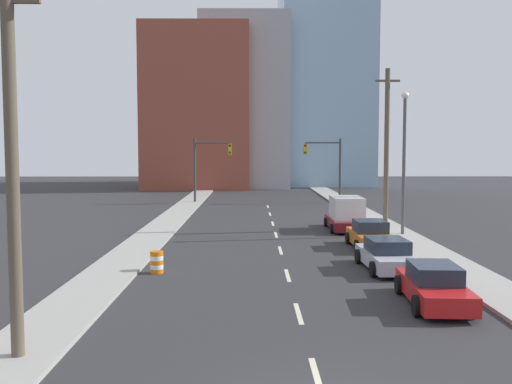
# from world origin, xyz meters

# --- Properties ---
(sidewalk_left) EXTENTS (2.36, 98.50, 0.14)m
(sidewalk_left) POSITION_xyz_m (-7.54, 49.25, 0.07)
(sidewalk_left) COLOR #9E9B93
(sidewalk_left) RESTS_ON ground
(sidewalk_right) EXTENTS (2.36, 98.50, 0.14)m
(sidewalk_right) POSITION_xyz_m (7.54, 49.25, 0.07)
(sidewalk_right) COLOR #9E9B93
(sidewalk_right) RESTS_ON ground
(lane_stripe_at_2m) EXTENTS (0.16, 2.40, 0.01)m
(lane_stripe_at_2m) POSITION_xyz_m (0.00, 2.00, 0.00)
(lane_stripe_at_2m) COLOR beige
(lane_stripe_at_2m) RESTS_ON ground
(lane_stripe_at_7m) EXTENTS (0.16, 2.40, 0.01)m
(lane_stripe_at_7m) POSITION_xyz_m (0.00, 7.17, 0.00)
(lane_stripe_at_7m) COLOR beige
(lane_stripe_at_7m) RESTS_ON ground
(lane_stripe_at_13m) EXTENTS (0.16, 2.40, 0.01)m
(lane_stripe_at_13m) POSITION_xyz_m (0.00, 12.75, 0.00)
(lane_stripe_at_13m) COLOR beige
(lane_stripe_at_13m) RESTS_ON ground
(lane_stripe_at_19m) EXTENTS (0.16, 2.40, 0.01)m
(lane_stripe_at_19m) POSITION_xyz_m (0.00, 18.71, 0.00)
(lane_stripe_at_19m) COLOR beige
(lane_stripe_at_19m) RESTS_ON ground
(lane_stripe_at_24m) EXTENTS (0.16, 2.40, 0.01)m
(lane_stripe_at_24m) POSITION_xyz_m (0.00, 24.21, 0.00)
(lane_stripe_at_24m) COLOR beige
(lane_stripe_at_24m) RESTS_ON ground
(lane_stripe_at_29m) EXTENTS (0.16, 2.40, 0.01)m
(lane_stripe_at_29m) POSITION_xyz_m (0.00, 29.49, 0.00)
(lane_stripe_at_29m) COLOR beige
(lane_stripe_at_29m) RESTS_ON ground
(lane_stripe_at_36m) EXTENTS (0.16, 2.40, 0.01)m
(lane_stripe_at_36m) POSITION_xyz_m (0.00, 35.54, 0.00)
(lane_stripe_at_36m) COLOR beige
(lane_stripe_at_36m) RESTS_ON ground
(lane_stripe_at_42m) EXTENTS (0.16, 2.40, 0.01)m
(lane_stripe_at_42m) POSITION_xyz_m (0.00, 41.53, 0.00)
(lane_stripe_at_42m) COLOR beige
(lane_stripe_at_42m) RESTS_ON ground
(building_brick_left) EXTENTS (14.00, 16.00, 21.49)m
(building_brick_left) POSITION_xyz_m (-8.82, 69.16, 10.75)
(building_brick_left) COLOR brown
(building_brick_left) RESTS_ON ground
(building_office_center) EXTENTS (12.00, 20.00, 23.23)m
(building_office_center) POSITION_xyz_m (-2.42, 73.16, 11.62)
(building_office_center) COLOR #99999E
(building_office_center) RESTS_ON ground
(building_glass_right) EXTENTS (13.00, 20.00, 36.09)m
(building_glass_right) POSITION_xyz_m (9.40, 77.16, 18.05)
(building_glass_right) COLOR #8CADC6
(building_glass_right) RESTS_ON ground
(traffic_signal_left) EXTENTS (3.76, 0.35, 6.35)m
(traffic_signal_left) POSITION_xyz_m (-6.08, 45.17, 4.06)
(traffic_signal_left) COLOR #38383D
(traffic_signal_left) RESTS_ON ground
(traffic_signal_right) EXTENTS (3.76, 0.35, 6.35)m
(traffic_signal_right) POSITION_xyz_m (6.22, 45.17, 4.06)
(traffic_signal_right) COLOR #38383D
(traffic_signal_right) RESTS_ON ground
(utility_pole_left_near) EXTENTS (1.60, 0.32, 9.68)m
(utility_pole_left_near) POSITION_xyz_m (-7.40, 3.07, 4.96)
(utility_pole_left_near) COLOR brown
(utility_pole_left_near) RESTS_ON ground
(utility_pole_right_mid) EXTENTS (1.60, 0.32, 10.57)m
(utility_pole_right_mid) POSITION_xyz_m (7.38, 26.56, 5.41)
(utility_pole_right_mid) COLOR brown
(utility_pole_right_mid) RESTS_ON ground
(traffic_barrel) EXTENTS (0.56, 0.56, 0.95)m
(traffic_barrel) POSITION_xyz_m (-5.59, 13.23, 0.47)
(traffic_barrel) COLOR orange
(traffic_barrel) RESTS_ON ground
(street_lamp) EXTENTS (0.44, 0.44, 8.76)m
(street_lamp) POSITION_xyz_m (7.74, 23.57, 5.05)
(street_lamp) COLOR #4C4C51
(street_lamp) RESTS_ON ground
(sedan_red) EXTENTS (2.21, 4.68, 1.41)m
(sedan_red) POSITION_xyz_m (4.71, 8.17, 0.65)
(sedan_red) COLOR red
(sedan_red) RESTS_ON ground
(sedan_silver) EXTENTS (2.25, 4.61, 1.39)m
(sedan_silver) POSITION_xyz_m (4.46, 13.84, 0.64)
(sedan_silver) COLOR #B2B2BC
(sedan_silver) RESTS_ON ground
(sedan_orange) EXTENTS (2.17, 4.29, 1.50)m
(sedan_orange) POSITION_xyz_m (4.88, 19.45, 0.68)
(sedan_orange) COLOR orange
(sedan_orange) RESTS_ON ground
(box_truck_maroon) EXTENTS (2.49, 5.24, 2.21)m
(box_truck_maroon) POSITION_xyz_m (4.71, 26.16, 1.03)
(box_truck_maroon) COLOR maroon
(box_truck_maroon) RESTS_ON ground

